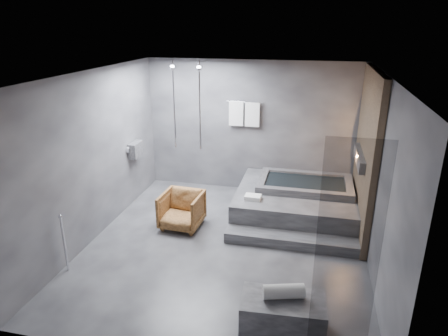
# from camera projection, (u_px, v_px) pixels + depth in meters

# --- Properties ---
(room) EXTENTS (5.00, 5.04, 2.82)m
(room) POSITION_uv_depth(u_px,v_px,m) (254.00, 144.00, 6.18)
(room) COLOR #2A2A2D
(room) RESTS_ON ground
(tub_deck) EXTENTS (2.20, 2.00, 0.50)m
(tub_deck) POSITION_uv_depth(u_px,v_px,m) (295.00, 202.00, 7.66)
(tub_deck) COLOR #2F2F32
(tub_deck) RESTS_ON ground
(tub_step) EXTENTS (2.20, 0.36, 0.18)m
(tub_step) POSITION_uv_depth(u_px,v_px,m) (291.00, 240.00, 6.63)
(tub_step) COLOR #2F2F32
(tub_step) RESTS_ON ground
(concrete_bench) EXTENTS (1.02, 0.61, 0.45)m
(concrete_bench) POSITION_uv_depth(u_px,v_px,m) (283.00, 315.00, 4.75)
(concrete_bench) COLOR #363638
(concrete_bench) RESTS_ON ground
(driftwood_chair) EXTENTS (0.74, 0.76, 0.66)m
(driftwood_chair) POSITION_uv_depth(u_px,v_px,m) (182.00, 210.00, 7.16)
(driftwood_chair) COLOR #4B2B12
(driftwood_chair) RESTS_ON ground
(rolled_towel) EXTENTS (0.52, 0.30, 0.17)m
(rolled_towel) POSITION_uv_depth(u_px,v_px,m) (284.00, 291.00, 4.68)
(rolled_towel) COLOR silver
(rolled_towel) RESTS_ON concrete_bench
(deck_towel) EXTENTS (0.29, 0.22, 0.08)m
(deck_towel) POSITION_uv_depth(u_px,v_px,m) (253.00, 197.00, 7.18)
(deck_towel) COLOR white
(deck_towel) RESTS_ON tub_deck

